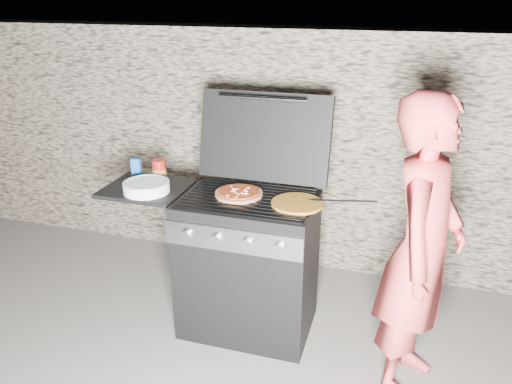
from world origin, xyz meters
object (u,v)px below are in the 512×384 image
(gas_grill, at_px, (211,258))
(sauce_jar, at_px, (159,170))
(pizza_topped, at_px, (239,193))
(person, at_px, (421,252))

(gas_grill, distance_m, sauce_jar, 0.66)
(sauce_jar, bearing_deg, gas_grill, -19.11)
(pizza_topped, bearing_deg, gas_grill, -176.32)
(gas_grill, bearing_deg, pizza_topped, 3.68)
(gas_grill, relative_size, pizza_topped, 4.72)
(sauce_jar, bearing_deg, pizza_topped, -12.03)
(person, bearing_deg, sauce_jar, 91.71)
(gas_grill, xyz_separation_m, pizza_topped, (0.19, 0.01, 0.47))
(gas_grill, height_order, pizza_topped, pizza_topped)
(gas_grill, height_order, sauce_jar, sauce_jar)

